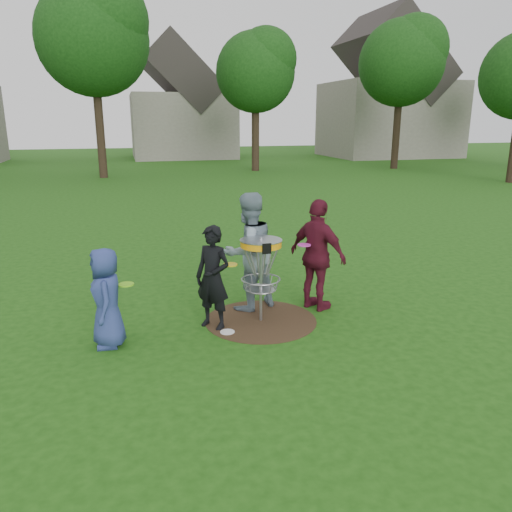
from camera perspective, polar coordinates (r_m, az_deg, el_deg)
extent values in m
plane|color=#19470F|center=(8.11, 0.55, -7.37)|extent=(100.00, 100.00, 0.00)
cylinder|color=#47331E|center=(8.11, 0.55, -7.35)|extent=(1.80, 1.80, 0.01)
imported|color=navy|center=(7.32, -16.70, -4.60)|extent=(0.47, 0.71, 1.44)
imported|color=black|center=(7.63, -4.96, -2.48)|extent=(0.69, 0.69, 1.61)
imported|color=gray|center=(8.34, -0.89, 0.49)|extent=(1.18, 1.06, 1.99)
imported|color=#591425|center=(8.38, 7.06, 0.08)|extent=(0.96, 1.19, 1.89)
cylinder|color=white|center=(7.69, -3.30, -8.68)|extent=(0.22, 0.22, 0.02)
cylinder|color=#9EA0A5|center=(7.87, 0.56, -2.74)|extent=(0.05, 0.05, 1.38)
cylinder|color=#FFA00D|center=(7.71, 0.57, 1.43)|extent=(0.64, 0.64, 0.10)
cylinder|color=#9EA0A5|center=(7.69, 0.57, 1.83)|extent=(0.66, 0.66, 0.01)
cube|color=black|center=(7.40, 1.24, 0.84)|extent=(0.14, 0.02, 0.16)
torus|color=#9EA0A5|center=(7.87, 0.56, -2.67)|extent=(0.62, 0.62, 0.02)
torus|color=#9EA0A5|center=(7.92, 0.56, -3.77)|extent=(0.50, 0.50, 0.02)
cylinder|color=#9EA0A5|center=(7.92, 0.56, -3.84)|extent=(0.44, 0.44, 0.01)
cylinder|color=#80E319|center=(7.30, -14.62, -3.16)|extent=(0.22, 0.22, 0.02)
cylinder|color=yellow|center=(7.64, -2.95, -0.98)|extent=(0.22, 0.22, 0.02)
cylinder|color=#FF4369|center=(8.02, -0.25, 1.56)|extent=(0.22, 0.22, 0.02)
cylinder|color=#FD42DA|center=(8.16, 5.53, 1.27)|extent=(0.22, 0.22, 0.02)
cylinder|color=#38281C|center=(28.73, -17.35, 13.14)|extent=(0.46, 0.46, 4.62)
sphere|color=#164211|center=(28.98, -18.16, 22.50)|extent=(5.72, 5.72, 5.72)
cylinder|color=#38281C|center=(31.27, -0.06, 13.18)|extent=(0.46, 0.46, 3.78)
sphere|color=#164211|center=(31.35, -0.07, 20.27)|extent=(4.68, 4.68, 4.68)
cylinder|color=#38281C|center=(33.81, 15.72, 13.16)|extent=(0.46, 0.46, 4.20)
sphere|color=#164211|center=(33.95, 16.28, 20.41)|extent=(5.20, 5.20, 5.20)
cube|color=gray|center=(42.50, -8.41, 14.46)|extent=(8.00, 7.00, 5.00)
cube|color=#2D2826|center=(42.63, -8.63, 19.76)|extent=(6.11, 7.14, 6.11)
cube|color=gray|center=(44.95, 14.91, 14.81)|extent=(10.00, 8.00, 6.00)
cube|color=#2D2826|center=(45.19, 15.36, 20.89)|extent=(7.64, 8.16, 7.64)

